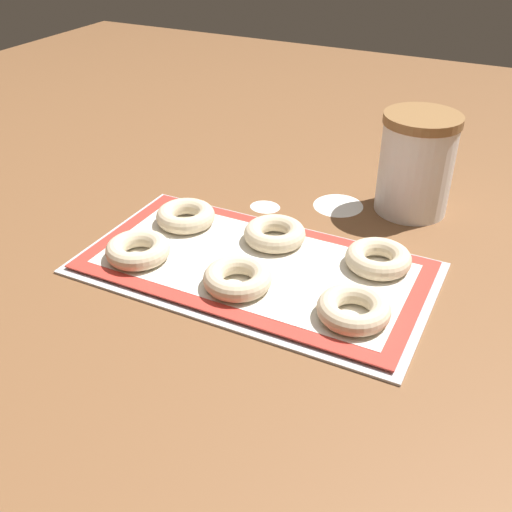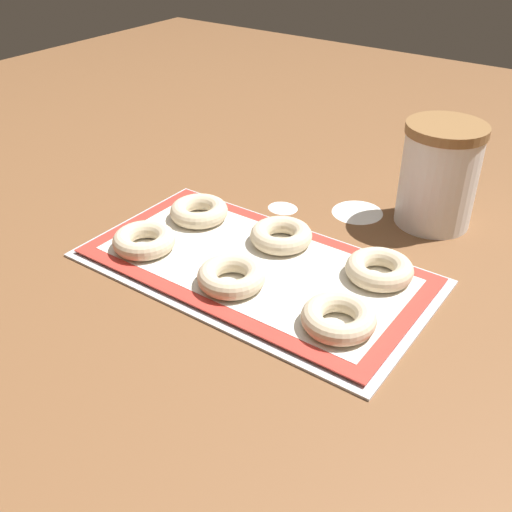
{
  "view_description": "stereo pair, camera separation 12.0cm",
  "coord_description": "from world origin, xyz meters",
  "px_view_note": "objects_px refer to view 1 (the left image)",
  "views": [
    {
      "loc": [
        0.35,
        -0.67,
        0.51
      ],
      "look_at": [
        0.0,
        0.01,
        0.03
      ],
      "focal_mm": 42.0,
      "sensor_mm": 36.0,
      "label": 1
    },
    {
      "loc": [
        0.45,
        -0.61,
        0.51
      ],
      "look_at": [
        0.0,
        0.01,
        0.03
      ],
      "focal_mm": 42.0,
      "sensor_mm": 36.0,
      "label": 2
    }
  ],
  "objects_px": {
    "bagel_back_center": "(277,234)",
    "bagel_back_left": "(186,216)",
    "baking_tray": "(256,268)",
    "bagel_front_center": "(238,278)",
    "bagel_front_left": "(138,250)",
    "bagel_back_right": "(378,258)",
    "bagel_front_right": "(354,309)",
    "flour_canister": "(416,164)"
  },
  "relations": [
    {
      "from": "bagel_back_left",
      "to": "bagel_back_right",
      "type": "height_order",
      "value": "same"
    },
    {
      "from": "bagel_back_right",
      "to": "flour_canister",
      "type": "distance_m",
      "value": 0.24
    },
    {
      "from": "bagel_back_center",
      "to": "bagel_front_left",
      "type": "bearing_deg",
      "value": -141.09
    },
    {
      "from": "bagel_front_left",
      "to": "flour_canister",
      "type": "bearing_deg",
      "value": 47.97
    },
    {
      "from": "bagel_back_center",
      "to": "bagel_back_left",
      "type": "bearing_deg",
      "value": -175.16
    },
    {
      "from": "bagel_front_center",
      "to": "bagel_back_right",
      "type": "xyz_separation_m",
      "value": [
        0.17,
        0.14,
        0.0
      ]
    },
    {
      "from": "bagel_front_left",
      "to": "baking_tray",
      "type": "bearing_deg",
      "value": 20.9
    },
    {
      "from": "bagel_back_left",
      "to": "bagel_front_center",
      "type": "bearing_deg",
      "value": -36.81
    },
    {
      "from": "bagel_front_left",
      "to": "flour_canister",
      "type": "relative_size",
      "value": 0.56
    },
    {
      "from": "baking_tray",
      "to": "bagel_front_right",
      "type": "distance_m",
      "value": 0.19
    },
    {
      "from": "bagel_front_right",
      "to": "bagel_back_center",
      "type": "height_order",
      "value": "same"
    },
    {
      "from": "bagel_front_right",
      "to": "bagel_back_left",
      "type": "distance_m",
      "value": 0.36
    },
    {
      "from": "bagel_front_right",
      "to": "bagel_back_center",
      "type": "xyz_separation_m",
      "value": [
        -0.17,
        0.13,
        0.0
      ]
    },
    {
      "from": "bagel_back_right",
      "to": "bagel_front_left",
      "type": "bearing_deg",
      "value": -157.34
    },
    {
      "from": "baking_tray",
      "to": "bagel_back_center",
      "type": "height_order",
      "value": "bagel_back_center"
    },
    {
      "from": "flour_canister",
      "to": "bagel_front_left",
      "type": "bearing_deg",
      "value": -132.03
    },
    {
      "from": "bagel_front_left",
      "to": "flour_canister",
      "type": "xyz_separation_m",
      "value": [
        0.33,
        0.37,
        0.06
      ]
    },
    {
      "from": "bagel_front_right",
      "to": "bagel_front_center",
      "type": "bearing_deg",
      "value": -178.2
    },
    {
      "from": "bagel_front_left",
      "to": "bagel_back_left",
      "type": "bearing_deg",
      "value": 86.57
    },
    {
      "from": "bagel_back_right",
      "to": "flour_canister",
      "type": "height_order",
      "value": "flour_canister"
    },
    {
      "from": "bagel_front_right",
      "to": "bagel_back_right",
      "type": "height_order",
      "value": "same"
    },
    {
      "from": "baking_tray",
      "to": "bagel_front_center",
      "type": "xyz_separation_m",
      "value": [
        0.0,
        -0.06,
        0.02
      ]
    },
    {
      "from": "bagel_front_right",
      "to": "bagel_back_right",
      "type": "xyz_separation_m",
      "value": [
        -0.01,
        0.14,
        0.0
      ]
    },
    {
      "from": "bagel_front_left",
      "to": "bagel_back_right",
      "type": "relative_size",
      "value": 1.0
    },
    {
      "from": "bagel_front_right",
      "to": "bagel_back_right",
      "type": "distance_m",
      "value": 0.14
    },
    {
      "from": "baking_tray",
      "to": "bagel_front_left",
      "type": "xyz_separation_m",
      "value": [
        -0.17,
        -0.07,
        0.02
      ]
    },
    {
      "from": "bagel_front_left",
      "to": "bagel_front_center",
      "type": "bearing_deg",
      "value": 0.19
    },
    {
      "from": "bagel_front_left",
      "to": "bagel_front_right",
      "type": "height_order",
      "value": "same"
    },
    {
      "from": "bagel_front_right",
      "to": "bagel_back_right",
      "type": "relative_size",
      "value": 1.0
    },
    {
      "from": "bagel_back_left",
      "to": "bagel_back_right",
      "type": "distance_m",
      "value": 0.33
    },
    {
      "from": "bagel_back_left",
      "to": "bagel_back_center",
      "type": "relative_size",
      "value": 1.0
    },
    {
      "from": "bagel_front_left",
      "to": "bagel_back_left",
      "type": "height_order",
      "value": "same"
    },
    {
      "from": "bagel_back_center",
      "to": "bagel_front_center",
      "type": "bearing_deg",
      "value": -89.31
    },
    {
      "from": "flour_canister",
      "to": "bagel_front_right",
      "type": "bearing_deg",
      "value": -87.66
    },
    {
      "from": "baking_tray",
      "to": "flour_canister",
      "type": "xyz_separation_m",
      "value": [
        0.16,
        0.3,
        0.09
      ]
    },
    {
      "from": "bagel_front_right",
      "to": "bagel_back_left",
      "type": "xyz_separation_m",
      "value": [
        -0.34,
        0.12,
        0.0
      ]
    },
    {
      "from": "baking_tray",
      "to": "bagel_back_center",
      "type": "xyz_separation_m",
      "value": [
        0.0,
        0.07,
        0.02
      ]
    },
    {
      "from": "baking_tray",
      "to": "bagel_front_center",
      "type": "height_order",
      "value": "bagel_front_center"
    },
    {
      "from": "flour_canister",
      "to": "baking_tray",
      "type": "bearing_deg",
      "value": -117.94
    },
    {
      "from": "bagel_front_center",
      "to": "bagel_back_left",
      "type": "relative_size",
      "value": 1.0
    },
    {
      "from": "bagel_front_left",
      "to": "bagel_front_center",
      "type": "xyz_separation_m",
      "value": [
        0.17,
        0.0,
        0.0
      ]
    },
    {
      "from": "baking_tray",
      "to": "flour_canister",
      "type": "relative_size",
      "value": 3.02
    }
  ]
}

